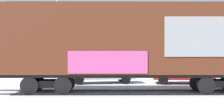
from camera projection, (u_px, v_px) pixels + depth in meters
ground_plane at (133, 93)px, 15.01m from camera, size 260.00×260.00×0.00m
track at (109, 92)px, 15.00m from camera, size 60.02×3.66×0.08m
freight_car at (134, 41)px, 14.99m from camera, size 14.18×3.24×4.84m
flagpole at (55, 15)px, 24.37m from camera, size 1.30×0.54×8.74m
hillside at (120, 42)px, 92.14m from camera, size 113.11×29.07×16.05m
parked_car_white at (101, 71)px, 19.84m from camera, size 4.92×2.53×1.75m
parked_car_red at (182, 71)px, 19.58m from camera, size 4.21×2.27×1.72m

